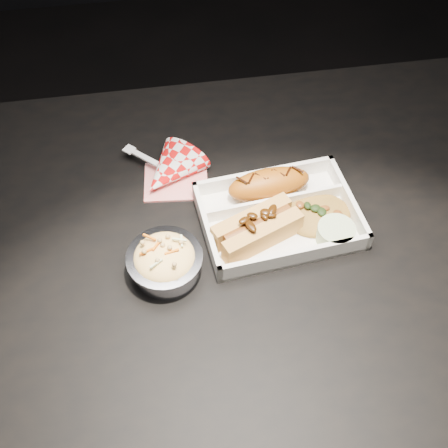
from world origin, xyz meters
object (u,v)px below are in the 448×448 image
at_px(dining_table, 252,266).
at_px(foil_coleslaw_cup, 165,261).
at_px(fried_pastry, 269,184).
at_px(napkin_fork, 169,172).
at_px(food_tray, 278,218).
at_px(hotdog, 257,228).

distance_m(dining_table, foil_coleslaw_cup, 0.20).
xyz_separation_m(fried_pastry, napkin_fork, (-0.16, 0.07, -0.02)).
distance_m(food_tray, napkin_fork, 0.21).
bearing_deg(food_tray, foil_coleslaw_cup, -165.56).
distance_m(dining_table, hotdog, 0.12).
xyz_separation_m(hotdog, napkin_fork, (-0.13, 0.16, -0.02)).
xyz_separation_m(fried_pastry, foil_coleslaw_cup, (-0.19, -0.12, -0.00)).
distance_m(fried_pastry, napkin_fork, 0.18).
xyz_separation_m(dining_table, fried_pastry, (0.04, 0.08, 0.12)).
distance_m(hotdog, napkin_fork, 0.20).
xyz_separation_m(food_tray, napkin_fork, (-0.17, 0.12, 0.01)).
bearing_deg(foil_coleslaw_cup, dining_table, 17.62).
height_order(food_tray, foil_coleslaw_cup, foil_coleslaw_cup).
bearing_deg(napkin_fork, fried_pastry, 20.08).
bearing_deg(dining_table, napkin_fork, 130.24).
xyz_separation_m(food_tray, hotdog, (-0.04, -0.03, 0.02)).
bearing_deg(food_tray, fried_pastry, 90.00).
height_order(dining_table, napkin_fork, napkin_fork).
distance_m(fried_pastry, foil_coleslaw_cup, 0.22).
relative_size(dining_table, food_tray, 4.51).
height_order(food_tray, hotdog, hotdog).
relative_size(food_tray, fried_pastry, 1.88).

